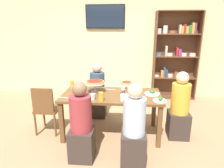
{
  "coord_description": "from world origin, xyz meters",
  "views": [
    {
      "loc": [
        0.27,
        -3.12,
        1.83
      ],
      "look_at": [
        0.0,
        0.1,
        0.89
      ],
      "focal_mm": 31.57,
      "sensor_mm": 36.0,
      "label": 1
    }
  ],
  "objects_px": {
    "personal_pizza_stand": "(127,85)",
    "cutlery_knife_far": "(111,89)",
    "diner_near_right": "(134,130)",
    "water_glass_clear_spare": "(93,97)",
    "salad_plate_near_diner": "(152,93)",
    "salad_plate_far_diner": "(160,100)",
    "cutlery_fork_far": "(135,101)",
    "dining_table": "(112,99)",
    "beer_glass_amber_spare": "(77,90)",
    "diner_head_east": "(179,110)",
    "water_glass_clear_far": "(123,98)",
    "cutlery_knife_near": "(64,97)",
    "beer_glass_amber_tall": "(101,97)",
    "water_glass_clear_near": "(123,87)",
    "television": "(105,17)",
    "deep_dish_pizza_stand": "(95,83)",
    "bookshelf": "(175,55)",
    "beer_glass_amber_short": "(72,85)",
    "cutlery_fork_near": "(135,90)",
    "chair_head_west": "(46,108)",
    "diner_near_left": "(81,127)",
    "diner_far_left": "(98,94)"
  },
  "relations": [
    {
      "from": "diner_near_left",
      "to": "cutlery_fork_near",
      "type": "bearing_deg",
      "value": -37.88
    },
    {
      "from": "water_glass_clear_spare",
      "to": "cutlery_fork_far",
      "type": "distance_m",
      "value": 0.66
    },
    {
      "from": "salad_plate_far_diner",
      "to": "cutlery_fork_near",
      "type": "bearing_deg",
      "value": 125.72
    },
    {
      "from": "beer_glass_amber_spare",
      "to": "water_glass_clear_spare",
      "type": "distance_m",
      "value": 0.37
    },
    {
      "from": "personal_pizza_stand",
      "to": "water_glass_clear_near",
      "type": "xyz_separation_m",
      "value": [
        -0.06,
        0.26,
        -0.1
      ]
    },
    {
      "from": "diner_far_left",
      "to": "bookshelf",
      "type": "bearing_deg",
      "value": 126.1
    },
    {
      "from": "cutlery_knife_near",
      "to": "beer_glass_amber_tall",
      "type": "bearing_deg",
      "value": 3.12
    },
    {
      "from": "bookshelf",
      "to": "water_glass_clear_near",
      "type": "distance_m",
      "value": 2.19
    },
    {
      "from": "bookshelf",
      "to": "beer_glass_amber_tall",
      "type": "distance_m",
      "value": 2.86
    },
    {
      "from": "deep_dish_pizza_stand",
      "to": "diner_near_right",
      "type": "bearing_deg",
      "value": -50.97
    },
    {
      "from": "chair_head_west",
      "to": "cutlery_knife_near",
      "type": "xyz_separation_m",
      "value": [
        0.38,
        -0.16,
        0.26
      ]
    },
    {
      "from": "personal_pizza_stand",
      "to": "diner_head_east",
      "type": "bearing_deg",
      "value": -0.85
    },
    {
      "from": "dining_table",
      "to": "water_glass_clear_spare",
      "type": "bearing_deg",
      "value": -133.67
    },
    {
      "from": "salad_plate_near_diner",
      "to": "cutlery_fork_far",
      "type": "height_order",
      "value": "salad_plate_near_diner"
    },
    {
      "from": "beer_glass_amber_spare",
      "to": "cutlery_fork_near",
      "type": "xyz_separation_m",
      "value": [
        0.97,
        0.33,
        -0.08
      ]
    },
    {
      "from": "beer_glass_amber_tall",
      "to": "water_glass_clear_near",
      "type": "height_order",
      "value": "beer_glass_amber_tall"
    },
    {
      "from": "dining_table",
      "to": "beer_glass_amber_spare",
      "type": "relative_size",
      "value": 9.87
    },
    {
      "from": "personal_pizza_stand",
      "to": "beer_glass_amber_spare",
      "type": "distance_m",
      "value": 0.83
    },
    {
      "from": "diner_near_right",
      "to": "beer_glass_amber_spare",
      "type": "xyz_separation_m",
      "value": [
        -0.94,
        0.67,
        0.33
      ]
    },
    {
      "from": "diner_head_east",
      "to": "personal_pizza_stand",
      "type": "relative_size",
      "value": 5.25
    },
    {
      "from": "diner_far_left",
      "to": "beer_glass_amber_short",
      "type": "height_order",
      "value": "diner_far_left"
    },
    {
      "from": "chair_head_west",
      "to": "salad_plate_near_diner",
      "type": "bearing_deg",
      "value": 4.36
    },
    {
      "from": "chair_head_west",
      "to": "water_glass_clear_far",
      "type": "distance_m",
      "value": 1.38
    },
    {
      "from": "beer_glass_amber_short",
      "to": "cutlery_knife_near",
      "type": "bearing_deg",
      "value": -90.9
    },
    {
      "from": "diner_near_right",
      "to": "water_glass_clear_spare",
      "type": "height_order",
      "value": "diner_near_right"
    },
    {
      "from": "beer_glass_amber_short",
      "to": "water_glass_clear_far",
      "type": "distance_m",
      "value": 1.07
    },
    {
      "from": "salad_plate_far_diner",
      "to": "water_glass_clear_far",
      "type": "xyz_separation_m",
      "value": [
        -0.57,
        -0.03,
        0.03
      ]
    },
    {
      "from": "salad_plate_near_diner",
      "to": "beer_glass_amber_short",
      "type": "relative_size",
      "value": 1.59
    },
    {
      "from": "cutlery_knife_far",
      "to": "bookshelf",
      "type": "bearing_deg",
      "value": -125.03
    },
    {
      "from": "personal_pizza_stand",
      "to": "beer_glass_amber_spare",
      "type": "height_order",
      "value": "personal_pizza_stand"
    },
    {
      "from": "cutlery_fork_far",
      "to": "water_glass_clear_far",
      "type": "bearing_deg",
      "value": 171.74
    },
    {
      "from": "bookshelf",
      "to": "diner_near_right",
      "type": "bearing_deg",
      "value": -111.63
    },
    {
      "from": "cutlery_fork_far",
      "to": "diner_head_east",
      "type": "bearing_deg",
      "value": 17.56
    },
    {
      "from": "water_glass_clear_near",
      "to": "cutlery_fork_far",
      "type": "bearing_deg",
      "value": -70.43
    },
    {
      "from": "personal_pizza_stand",
      "to": "cutlery_knife_far",
      "type": "height_order",
      "value": "personal_pizza_stand"
    },
    {
      "from": "diner_head_east",
      "to": "water_glass_clear_far",
      "type": "relative_size",
      "value": 11.33
    },
    {
      "from": "diner_far_left",
      "to": "salad_plate_far_diner",
      "type": "height_order",
      "value": "diner_far_left"
    },
    {
      "from": "diner_near_right",
      "to": "cutlery_knife_near",
      "type": "bearing_deg",
      "value": 65.56
    },
    {
      "from": "chair_head_west",
      "to": "cutlery_knife_far",
      "type": "distance_m",
      "value": 1.17
    },
    {
      "from": "dining_table",
      "to": "water_glass_clear_near",
      "type": "height_order",
      "value": "water_glass_clear_near"
    },
    {
      "from": "deep_dish_pizza_stand",
      "to": "cutlery_knife_near",
      "type": "bearing_deg",
      "value": -146.85
    },
    {
      "from": "television",
      "to": "deep_dish_pizza_stand",
      "type": "relative_size",
      "value": 2.96
    },
    {
      "from": "diner_near_left",
      "to": "deep_dish_pizza_stand",
      "type": "height_order",
      "value": "diner_near_left"
    },
    {
      "from": "diner_near_left",
      "to": "water_glass_clear_spare",
      "type": "distance_m",
      "value": 0.53
    },
    {
      "from": "salad_plate_near_diner",
      "to": "salad_plate_far_diner",
      "type": "bearing_deg",
      "value": -74.97
    },
    {
      "from": "cutlery_fork_near",
      "to": "beer_glass_amber_short",
      "type": "bearing_deg",
      "value": -4.2
    },
    {
      "from": "beer_glass_amber_tall",
      "to": "cutlery_knife_near",
      "type": "bearing_deg",
      "value": 171.0
    },
    {
      "from": "water_glass_clear_spare",
      "to": "salad_plate_near_diner",
      "type": "bearing_deg",
      "value": 20.08
    },
    {
      "from": "water_glass_clear_spare",
      "to": "dining_table",
      "type": "bearing_deg",
      "value": 46.33
    },
    {
      "from": "water_glass_clear_far",
      "to": "cutlery_knife_near",
      "type": "distance_m",
      "value": 0.95
    }
  ]
}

